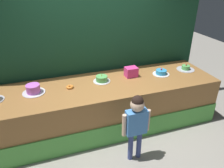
{
  "coord_description": "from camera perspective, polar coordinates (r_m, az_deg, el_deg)",
  "views": [
    {
      "loc": [
        -0.89,
        -2.53,
        2.48
      ],
      "look_at": [
        0.07,
        0.32,
        0.92
      ],
      "focal_mm": 34.61,
      "sensor_mm": 36.0,
      "label": 1
    }
  ],
  "objects": [
    {
      "name": "pink_box",
      "position": [
        3.84,
        5.07,
        3.21
      ],
      "size": [
        0.22,
        0.17,
        0.17
      ],
      "primitive_type": "cube",
      "rotation": [
        0.0,
        0.0,
        0.03
      ],
      "color": "#E53A8E",
      "rests_on": "stage_platform"
    },
    {
      "name": "ground_plane",
      "position": [
        3.65,
        0.52,
        -15.34
      ],
      "size": [
        12.0,
        12.0,
        0.0
      ],
      "primitive_type": "plane",
      "color": "gray"
    },
    {
      "name": "cake_left",
      "position": [
        3.52,
        -20.08,
        -1.33
      ],
      "size": [
        0.34,
        0.34,
        0.14
      ],
      "color": "silver",
      "rests_on": "stage_platform"
    },
    {
      "name": "cake_right",
      "position": [
        4.02,
        12.85,
        3.0
      ],
      "size": [
        0.3,
        0.3,
        0.12
      ],
      "color": "white",
      "rests_on": "stage_platform"
    },
    {
      "name": "child_figure",
      "position": [
        2.99,
        6.45,
        -9.42
      ],
      "size": [
        0.41,
        0.19,
        1.07
      ],
      "color": "#3F4C8C",
      "rests_on": "ground_plane"
    },
    {
      "name": "cake_center",
      "position": [
        3.66,
        -2.73,
        1.33
      ],
      "size": [
        0.29,
        0.29,
        0.15
      ],
      "color": "silver",
      "rests_on": "stage_platform"
    },
    {
      "name": "stage_platform",
      "position": [
        3.79,
        -2.06,
        -5.66
      ],
      "size": [
        3.9,
        1.07,
        0.82
      ],
      "color": "#9E6B38",
      "rests_on": "ground_plane"
    },
    {
      "name": "cake_far_right",
      "position": [
        4.35,
        18.88,
        3.99
      ],
      "size": [
        0.33,
        0.33,
        0.11
      ],
      "color": "silver",
      "rests_on": "stage_platform"
    },
    {
      "name": "donut",
      "position": [
        3.53,
        -11.07,
        -0.76
      ],
      "size": [
        0.12,
        0.12,
        0.04
      ],
      "primitive_type": "torus",
      "color": "orange",
      "rests_on": "stage_platform"
    },
    {
      "name": "curtain_backdrop",
      "position": [
        3.91,
        -5.09,
        12.73
      ],
      "size": [
        4.23,
        0.08,
        2.98
      ],
      "primitive_type": "cube",
      "color": "#19472D",
      "rests_on": "ground_plane"
    }
  ]
}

